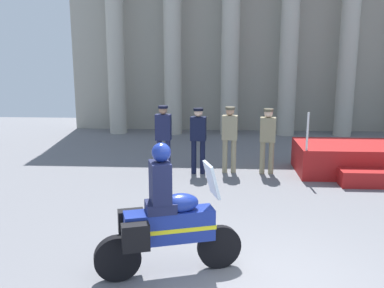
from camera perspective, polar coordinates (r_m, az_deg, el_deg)
name	(u,v)px	position (r m, az deg, el deg)	size (l,w,h in m)	color
colonnade_backdrop	(259,15)	(16.47, 8.68, 16.16)	(13.81, 1.48, 8.12)	#A49F91
reviewing_stand	(369,160)	(11.85, 21.98, -1.95)	(3.57, 2.14, 1.65)	#A51919
officer_in_row_0	(163,134)	(11.00, -3.73, 1.34)	(0.40, 0.26, 1.71)	#191E42
officer_in_row_1	(198,135)	(10.90, 0.82, 1.12)	(0.40, 0.26, 1.66)	black
officer_in_row_2	(230,134)	(11.03, 4.89, 1.26)	(0.40, 0.26, 1.68)	gray
officer_in_row_3	(268,136)	(11.04, 9.75, 1.03)	(0.40, 0.26, 1.65)	#847A5B
motorcycle_with_rider	(164,221)	(6.15, -3.60, -9.93)	(2.03, 0.93, 1.90)	black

